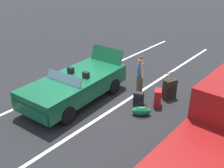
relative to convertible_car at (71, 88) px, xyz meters
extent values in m
plane|color=black|center=(-0.20, -0.01, -0.59)|extent=(80.00, 80.00, 0.00)
cube|color=silver|center=(-0.20, -1.22, -0.59)|extent=(18.00, 0.12, 0.01)
cube|color=silver|center=(-0.20, 1.48, -0.59)|extent=(18.00, 0.12, 0.01)
cube|color=silver|center=(-0.20, 4.18, -0.59)|extent=(18.00, 0.12, 0.01)
cube|color=#0F4C2D|center=(-0.20, -0.01, 0.03)|extent=(4.21, 2.03, 0.64)
cube|color=#0F4C2D|center=(1.23, 0.08, -0.08)|extent=(1.42, 1.75, 0.38)
cube|color=slate|center=(0.31, 0.02, 0.50)|extent=(0.28, 1.56, 0.31)
cube|color=black|center=(-0.43, 0.34, 0.46)|extent=(0.17, 0.23, 0.22)
cube|color=black|center=(-0.38, -0.40, 0.46)|extent=(0.17, 0.23, 0.22)
cube|color=#0F4C2D|center=(-2.14, -0.14, 0.63)|extent=(0.35, 1.51, 0.61)
cylinder|color=black|center=(1.02, 0.88, -0.29)|extent=(0.61, 0.26, 0.60)
cylinder|color=black|center=(1.12, -0.74, -0.29)|extent=(0.61, 0.26, 0.60)
cylinder|color=black|center=(-1.52, 0.71, -0.29)|extent=(0.61, 0.26, 0.60)
cylinder|color=black|center=(-1.41, -0.90, -0.29)|extent=(0.61, 0.26, 0.60)
cube|color=#2D2319|center=(-2.57, 2.58, -0.22)|extent=(0.55, 0.44, 0.74)
cube|color=black|center=(-2.51, 2.72, -0.28)|extent=(0.36, 0.16, 0.41)
cylinder|color=gray|center=(-2.72, 2.56, 0.27)|extent=(0.03, 0.03, 0.25)
cylinder|color=gray|center=(-2.47, 2.46, 0.27)|extent=(0.03, 0.03, 0.25)
cylinder|color=black|center=(-2.60, 2.51, 0.39)|extent=(0.26, 0.12, 0.03)
sphere|color=black|center=(-2.76, 2.54, -0.57)|extent=(0.04, 0.04, 0.04)
sphere|color=black|center=(-2.45, 2.42, -0.57)|extent=(0.04, 0.04, 0.04)
cube|color=red|center=(-1.77, 2.54, -0.28)|extent=(0.47, 0.40, 0.62)
sphere|color=black|center=(-1.85, 2.40, -0.57)|extent=(0.04, 0.04, 0.04)
sphere|color=black|center=(-1.60, 2.53, -0.57)|extent=(0.04, 0.04, 0.04)
cube|color=black|center=(-1.37, 1.99, -0.34)|extent=(0.28, 0.38, 0.50)
cube|color=black|center=(-1.26, 2.02, -0.38)|extent=(0.09, 0.27, 0.28)
sphere|color=black|center=(-1.47, 2.09, -0.57)|extent=(0.04, 0.04, 0.04)
sphere|color=black|center=(-1.41, 1.86, -0.57)|extent=(0.04, 0.04, 0.04)
ellipsoid|color=#19723F|center=(-0.88, 2.44, -0.44)|extent=(0.62, 0.69, 0.30)
torus|color=black|center=(-0.88, 2.44, -0.26)|extent=(0.52, 0.52, 0.02)
cylinder|color=#4C3F2D|center=(-1.82, 1.76, -0.18)|extent=(0.21, 0.21, 0.82)
cylinder|color=#4C3F2D|center=(-1.94, 1.60, -0.18)|extent=(0.21, 0.21, 0.82)
ellipsoid|color=#334C8C|center=(-1.88, 1.68, 0.53)|extent=(0.36, 0.39, 0.60)
sphere|color=tan|center=(-1.88, 1.68, 0.92)|extent=(0.21, 0.21, 0.21)
sphere|color=#472D19|center=(-1.88, 1.68, 0.97)|extent=(0.18, 0.18, 0.18)
cylinder|color=tan|center=(-1.76, 1.85, 0.59)|extent=(0.18, 0.21, 0.53)
cylinder|color=tan|center=(-2.00, 1.51, 0.59)|extent=(0.18, 0.21, 0.53)
cylinder|color=black|center=(-1.61, 4.54, -0.19)|extent=(0.81, 0.30, 0.80)
cylinder|color=black|center=(1.06, 4.48, -0.19)|extent=(0.81, 0.30, 0.80)
camera|label=1|loc=(5.50, 6.38, 4.15)|focal=41.51mm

